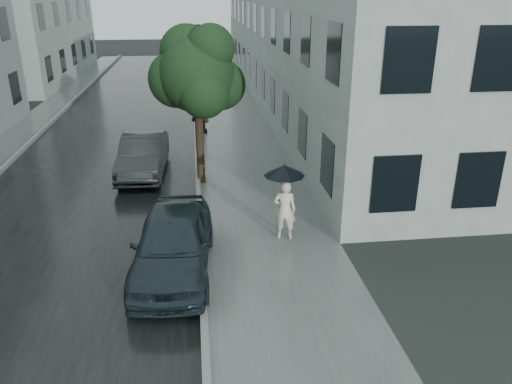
{
  "coord_description": "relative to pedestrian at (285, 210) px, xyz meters",
  "views": [
    {
      "loc": [
        -1.56,
        -9.56,
        6.09
      ],
      "look_at": [
        -0.11,
        2.11,
        1.3
      ],
      "focal_mm": 35.0,
      "sensor_mm": 36.0,
      "label": 1
    }
  ],
  "objects": [
    {
      "name": "pedestrian",
      "position": [
        0.0,
        0.0,
        0.0
      ],
      "size": [
        0.64,
        0.47,
        1.6
      ],
      "primitive_type": "imported",
      "rotation": [
        0.0,
        0.0,
        2.98
      ],
      "color": "beige",
      "rests_on": "sidewalk"
    },
    {
      "name": "street_tree",
      "position": [
        -2.07,
        4.53,
        2.82
      ],
      "size": [
        3.13,
        2.85,
        5.17
      ],
      "color": "#332619",
      "rests_on": "ground"
    },
    {
      "name": "lamp_post",
      "position": [
        -1.96,
        10.64,
        1.95
      ],
      "size": [
        0.84,
        0.41,
        4.8
      ],
      "rotation": [
        0.0,
        0.0,
        0.2
      ],
      "color": "black",
      "rests_on": "ground"
    },
    {
      "name": "asphalt_road",
      "position": [
        -5.69,
        10.0,
        -0.81
      ],
      "size": [
        6.85,
        60.0,
        0.0
      ],
      "primitive_type": "cube",
      "color": "black",
      "rests_on": "ground"
    },
    {
      "name": "building_near",
      "position": [
        4.85,
        17.5,
        3.69
      ],
      "size": [
        7.02,
        36.0,
        9.0
      ],
      "color": "#96A49D",
      "rests_on": "ground"
    },
    {
      "name": "car_near",
      "position": [
        -2.82,
        -1.31,
        -0.07
      ],
      "size": [
        2.02,
        4.4,
        1.46
      ],
      "primitive_type": "imported",
      "rotation": [
        0.0,
        0.0,
        -0.07
      ],
      "color": "#1A272D",
      "rests_on": "ground"
    },
    {
      "name": "sidewalk_far",
      "position": [
        -10.12,
        10.0,
        -0.8
      ],
      "size": [
        1.7,
        60.0,
        0.01
      ],
      "primitive_type": "cube",
      "color": "#4C5451",
      "rests_on": "ground"
    },
    {
      "name": "building_far_b",
      "position": [
        -14.39,
        28.0,
        3.19
      ],
      "size": [
        7.02,
        18.0,
        8.0
      ],
      "color": "#96A49D",
      "rests_on": "ground"
    },
    {
      "name": "car_far",
      "position": [
        -4.07,
        5.56,
        -0.12
      ],
      "size": [
        1.63,
        4.2,
        1.36
      ],
      "primitive_type": "imported",
      "rotation": [
        0.0,
        0.0,
        -0.05
      ],
      "color": "#222427",
      "rests_on": "ground"
    },
    {
      "name": "kerb_far",
      "position": [
        -9.19,
        10.0,
        -0.73
      ],
      "size": [
        0.15,
        60.0,
        0.15
      ],
      "primitive_type": "cube",
      "color": "slate",
      "rests_on": "ground"
    },
    {
      "name": "umbrella",
      "position": [
        -0.02,
        0.02,
        1.08
      ],
      "size": [
        1.19,
        1.19,
        1.14
      ],
      "rotation": [
        0.0,
        0.0,
        0.15
      ],
      "color": "black",
      "rests_on": "ground"
    },
    {
      "name": "kerb_near",
      "position": [
        -2.19,
        10.0,
        -0.73
      ],
      "size": [
        0.15,
        60.0,
        0.15
      ],
      "primitive_type": "cube",
      "color": "slate",
      "rests_on": "ground"
    },
    {
      "name": "sidewalk",
      "position": [
        -0.37,
        10.0,
        -0.8
      ],
      "size": [
        3.5,
        60.0,
        0.01
      ],
      "primitive_type": "cube",
      "color": "slate",
      "rests_on": "ground"
    },
    {
      "name": "ground",
      "position": [
        -0.62,
        -2.0,
        -0.81
      ],
      "size": [
        120.0,
        120.0,
        0.0
      ],
      "primitive_type": "plane",
      "color": "black",
      "rests_on": "ground"
    }
  ]
}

